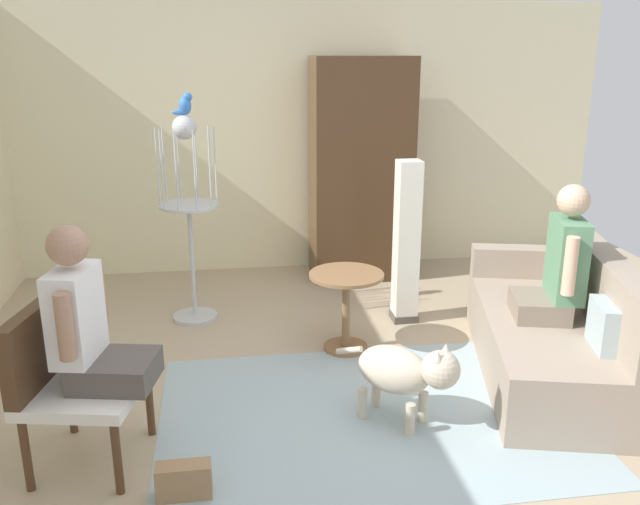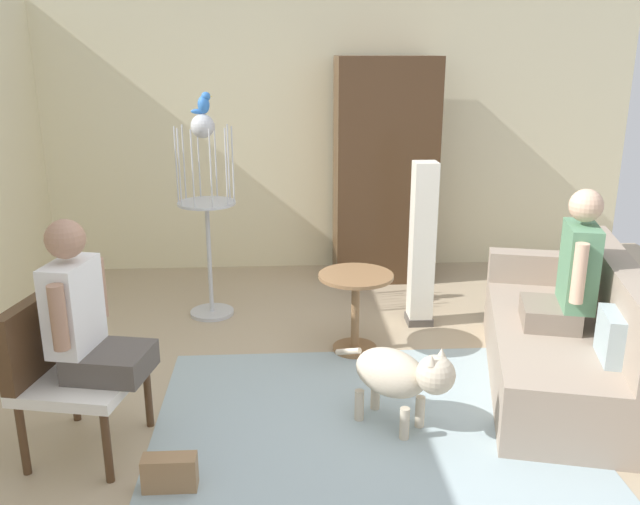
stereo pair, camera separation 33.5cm
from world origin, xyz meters
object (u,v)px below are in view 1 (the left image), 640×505
Objects in this scene: person_on_armchair at (88,323)px; dog at (404,371)px; parrot at (185,104)px; column_lamp at (406,244)px; bird_cage_stand at (189,207)px; handbag at (184,481)px; armoire_cabinet at (360,170)px; person_on_couch at (560,265)px; round_end_table at (346,300)px; armchair at (65,371)px; couch at (555,332)px.

dog is at bearing 3.96° from person_on_armchair.
parrot is at bearing 76.70° from person_on_armchair.
parrot reaches higher than person_on_armchair.
column_lamp reaches higher than person_on_armchair.
bird_cage_stand is 2.45m from handbag.
parrot is at bearing -149.60° from armoire_cabinet.
person_on_couch reaches higher than round_end_table.
dog is at bearing -55.73° from parrot.
dog is at bearing -55.37° from bird_cage_stand.
couch is at bearing 10.35° from armchair.
person_on_couch is 1.51× the size of round_end_table.
dog is at bearing -96.45° from armoire_cabinet.
person_on_couch is (2.97, 0.53, 0.26)m from armchair.
person_on_armchair is at bearing 139.94° from handbag.
bird_cage_stand is 1.73m from column_lamp.
handbag is at bearing -158.24° from dog.
couch is 1.34m from column_lamp.
round_end_table is 0.45× the size of column_lamp.
armoire_cabinet reaches higher than parrot.
dog is (0.14, -1.05, -0.05)m from round_end_table.
person_on_armchair is 3.47m from armoire_cabinet.
armoire_cabinet reaches higher than person_on_couch.
armchair is at bearing 168.31° from person_on_armchair.
dog is 0.30× the size of armoire_cabinet.
handbag is (-1.67, -2.02, -0.55)m from column_lamp.
parrot reaches higher than round_end_table.
person_on_couch is 0.43× the size of armoire_cabinet.
armchair is 5.15× the size of parrot.
person_on_couch is 2.76m from bird_cage_stand.
person_on_armchair is 2.69m from column_lamp.
armoire_cabinet reaches higher than column_lamp.
person_on_couch reaches higher than armchair.
bird_cage_stand reaches higher than dog.
bird_cage_stand is (0.44, 1.93, 0.14)m from person_on_armchair.
round_end_table is at bearing -104.99° from armoire_cabinet.
handbag is at bearing -89.73° from bird_cage_stand.
column_lamp is at bearing 124.94° from couch.
person_on_couch is at bearing -29.78° from bird_cage_stand.
bird_cage_stand is at bearing -180.00° from parrot.
column_lamp reaches higher than armchair.
column_lamp is (0.43, 1.53, 0.31)m from dog.
person_on_armchair is 2.18m from parrot.
couch is 3.10m from parrot.
person_on_couch is 1.06× the size of person_on_armchair.
armoire_cabinet is (1.54, 0.90, -0.69)m from parrot.
parrot reaches higher than couch.
handbag is (-0.01, -2.30, -1.63)m from parrot.
couch is 3.07m from armchair.
dog is 3.67× the size of parrot.
couch is at bearing 11.44° from person_on_armchair.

